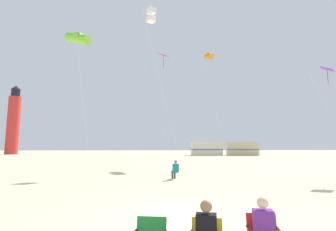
% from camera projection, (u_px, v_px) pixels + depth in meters
% --- Properties ---
extents(ground, '(200.00, 200.00, 0.00)m').
position_uv_depth(ground, '(179.00, 214.00, 7.37)').
color(ground, beige).
extents(spectator_red_chair, '(0.41, 0.55, 1.16)m').
position_uv_depth(spectator_red_chair, '(265.00, 231.00, 4.17)').
color(spectator_red_chair, '#722D99').
rests_on(spectator_red_chair, ground).
extents(kite_flyer_standing, '(0.45, 0.56, 1.16)m').
position_uv_depth(kite_flyer_standing, '(175.00, 169.00, 15.15)').
color(kite_flyer_standing, '#147F84').
rests_on(kite_flyer_standing, ground).
extents(kite_box_white, '(3.23, 2.80, 13.06)m').
position_uv_depth(kite_box_white, '(151.00, 15.00, 19.59)').
color(kite_box_white, silver).
rests_on(kite_box_white, ground).
extents(kite_diamond_scarlet, '(3.16, 2.85, 11.13)m').
position_uv_depth(kite_diamond_scarlet, '(163.00, 60.00, 23.84)').
color(kite_diamond_scarlet, silver).
rests_on(kite_diamond_scarlet, ground).
extents(kite_tube_orange, '(3.50, 3.09, 14.27)m').
position_uv_depth(kite_tube_orange, '(209.00, 56.00, 31.58)').
color(kite_tube_orange, silver).
rests_on(kite_tube_orange, ground).
extents(kite_diamond_violet, '(2.50, 2.50, 8.18)m').
position_uv_depth(kite_diamond_violet, '(327.00, 73.00, 18.86)').
color(kite_diamond_violet, silver).
rests_on(kite_diamond_violet, ground).
extents(kite_tube_lime, '(2.53, 2.29, 11.09)m').
position_uv_depth(kite_tube_lime, '(78.00, 38.00, 18.99)').
color(kite_tube_lime, silver).
rests_on(kite_tube_lime, ground).
extents(lighthouse_distant, '(2.80, 2.80, 16.80)m').
position_uv_depth(lighthouse_distant, '(13.00, 122.00, 59.15)').
color(lighthouse_distant, red).
rests_on(lighthouse_distant, ground).
extents(rv_van_cream, '(6.45, 2.36, 2.80)m').
position_uv_depth(rv_van_cream, '(206.00, 149.00, 51.60)').
color(rv_van_cream, beige).
rests_on(rv_van_cream, ground).
extents(rv_van_tan, '(6.53, 2.60, 2.80)m').
position_uv_depth(rv_van_tan, '(242.00, 149.00, 51.42)').
color(rv_van_tan, '#C6B28C').
rests_on(rv_van_tan, ground).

